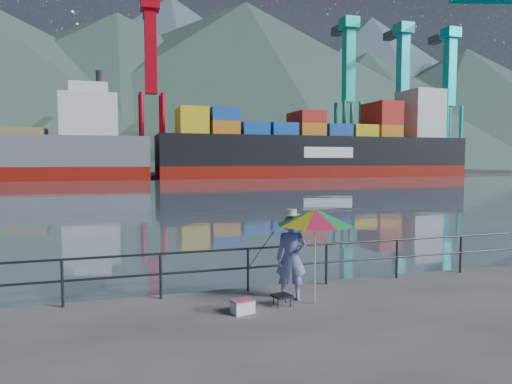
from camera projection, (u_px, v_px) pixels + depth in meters
harbor_water at (123, 171)px, 132.69m from camera, size 500.00×280.00×0.00m
far_dock at (173, 174)px, 100.33m from camera, size 200.00×40.00×0.40m
guardrail at (206, 272)px, 10.30m from camera, size 22.00×0.06×1.03m
mountains at (204, 91)px, 215.71m from camera, size 600.00×332.80×80.00m
port_cranes at (276, 99)px, 96.78m from camera, size 116.00×28.00×38.40m
container_stacks at (275, 161)px, 108.09m from camera, size 58.00×8.40×7.80m
fisherman at (291, 258)px, 9.95m from camera, size 0.78×0.64×1.84m
beach_umbrella at (315, 217)px, 9.56m from camera, size 1.87×1.87×2.03m
folding_stool at (282, 300)px, 9.55m from camera, size 0.42×0.42×0.23m
cooler_bag at (243, 307)px, 9.09m from camera, size 0.48×0.37×0.24m
fishing_rod at (260, 288)px, 10.91m from camera, size 0.10×1.64×1.16m
container_ship at (325, 146)px, 90.27m from camera, size 62.04×10.34×18.10m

